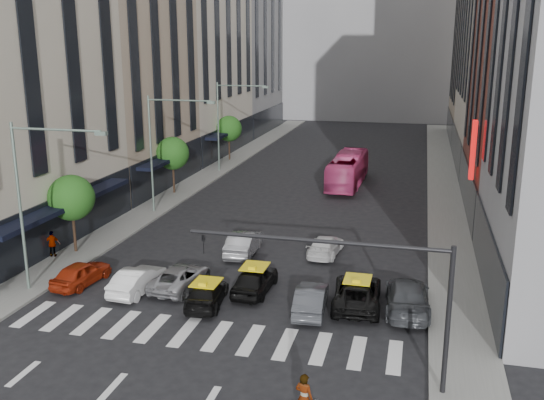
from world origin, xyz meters
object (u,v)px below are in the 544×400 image
Objects in this scene: streetlamp_mid at (162,139)px; car_red at (81,273)px; streetlamp_far at (227,115)px; taxi_center at (255,279)px; taxi_left at (207,294)px; bus at (348,170)px; car_white_front at (137,280)px; pedestrian_far at (52,244)px; streetlamp_near at (34,186)px.

car_red is at bearing -84.62° from streetlamp_mid.
streetlamp_far reaches higher than taxi_center.
car_red is 0.94× the size of taxi_left.
bus is (3.73, 28.32, 0.89)m from taxi_left.
streetlamp_far is 13.84m from bus.
car_white_front is at bearing -175.70° from car_red.
pedestrian_far is at bearing 59.29° from bus.
streetlamp_mid is 1.00× the size of streetlamp_far.
car_red is 0.95× the size of car_white_front.
streetlamp_mid reaches higher than bus.
streetlamp_far is at bearing -77.17° from car_white_front.
pedestrian_far is at bearing -27.03° from taxi_left.
pedestrian_far is at bearing -32.86° from car_red.
taxi_center is 0.40× the size of bus.
taxi_center reaches higher than car_red.
car_white_front is (4.84, -30.71, -5.22)m from streetlamp_far.
streetlamp_far is at bearing -110.13° from pedestrian_far.
streetlamp_near is 5.60m from car_red.
car_white_front is (4.84, 1.29, -5.22)m from streetlamp_near.
streetlamp_far is at bearing 90.00° from streetlamp_mid.
streetlamp_mid reaches higher than taxi_left.
car_white_front is 6.31m from taxi_center.
bus is 28.61m from pedestrian_far.
streetlamp_far is 5.48× the size of pedestrian_far.
streetlamp_near reaches higher than taxi_center.
taxi_left is 2.92m from taxi_center.
streetlamp_mid reaches higher than car_white_front.
streetlamp_mid is 12.54m from pedestrian_far.
car_red is 29.74m from bus.
taxi_left is 12.31m from pedestrian_far.
streetlamp_near reaches higher than pedestrian_far.
bus reaches higher than taxi_left.
streetlamp_near and streetlamp_mid have the same top height.
car_red is 0.37× the size of bus.
pedestrian_far is at bearing 118.22° from streetlamp_near.
taxi_center is at bearing 156.86° from pedestrian_far.
streetlamp_far reaches higher than pedestrian_far.
streetlamp_far reaches higher than car_red.
taxi_left is at bearing 84.14° from bus.
bus is at bearing -105.33° from car_red.
car_white_front is 2.52× the size of pedestrian_far.
car_white_front is 0.39× the size of bus.
streetlamp_far is at bearing -80.25° from car_red.
taxi_left is (7.65, -0.86, -0.06)m from car_red.
car_red is 5.13m from pedestrian_far.
taxi_center is at bearing 14.15° from streetlamp_near.
pedestrian_far reaches higher than car_white_front.
streetlamp_near and streetlamp_far have the same top height.
taxi_center is (1.96, 2.17, 0.12)m from taxi_left.
car_white_front reaches higher than car_red.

